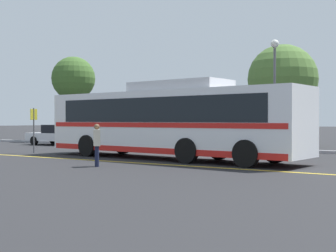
{
  "coord_description": "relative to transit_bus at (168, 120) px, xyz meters",
  "views": [
    {
      "loc": [
        10.0,
        -17.36,
        1.69
      ],
      "look_at": [
        -0.8,
        -0.24,
        1.44
      ],
      "focal_mm": 50.0,
      "sensor_mm": 36.0,
      "label": 1
    }
  ],
  "objects": [
    {
      "name": "bus_stop_sign",
      "position": [
        -7.85,
        -0.52,
        -0.22
      ],
      "size": [
        0.07,
        0.4,
        2.32
      ],
      "rotation": [
        0.0,
        0.0,
        1.46
      ],
      "color": "#59595E",
      "rests_on": "ground_plane"
    },
    {
      "name": "pedestrian_0",
      "position": [
        -0.46,
        -4.15,
        -0.81
      ],
      "size": [
        0.45,
        0.45,
        1.55
      ],
      "rotation": [
        0.0,
        0.0,
        2.37
      ],
      "color": "#191E38",
      "rests_on": "ground_plane"
    },
    {
      "name": "tree_2",
      "position": [
        1.05,
        12.04,
        2.61
      ],
      "size": [
        4.44,
        4.44,
        6.52
      ],
      "color": "#513823",
      "rests_on": "ground_plane"
    },
    {
      "name": "parked_car_1",
      "position": [
        -6.27,
        5.79,
        -0.91
      ],
      "size": [
        3.96,
        2.03,
        1.57
      ],
      "rotation": [
        0.0,
        0.0,
        1.59
      ],
      "color": "#9E9EA3",
      "rests_on": "ground_plane"
    },
    {
      "name": "ground_plane",
      "position": [
        0.78,
        0.24,
        -1.68
      ],
      "size": [
        220.0,
        220.0,
        0.0
      ],
      "primitive_type": "plane",
      "color": "#262628"
    },
    {
      "name": "curb_strip",
      "position": [
        -0.02,
        7.16,
        -1.61
      ],
      "size": [
        40.4,
        0.36,
        0.15
      ],
      "primitive_type": "cube",
      "color": "#99999E",
      "rests_on": "ground_plane"
    },
    {
      "name": "lane_strip_0",
      "position": [
        -0.02,
        -2.2,
        -1.68
      ],
      "size": [
        32.4,
        0.2,
        0.01
      ],
      "primitive_type": "cube",
      "rotation": [
        0.0,
        0.0,
        1.57
      ],
      "color": "gold",
      "rests_on": "ground_plane"
    },
    {
      "name": "transit_bus",
      "position": [
        0.0,
        0.0,
        0.0
      ],
      "size": [
        12.87,
        3.78,
        3.34
      ],
      "rotation": [
        0.0,
        0.0,
        1.46
      ],
      "color": "white",
      "rests_on": "ground_plane"
    },
    {
      "name": "tree_1",
      "position": [
        -15.55,
        10.46,
        3.33
      ],
      "size": [
        3.46,
        3.46,
        6.77
      ],
      "color": "#513823",
      "rests_on": "ground_plane"
    },
    {
      "name": "street_lamp",
      "position": [
        1.9,
        8.13,
        2.63
      ],
      "size": [
        0.46,
        0.46,
        6.19
      ],
      "color": "#59595E",
      "rests_on": "ground_plane"
    },
    {
      "name": "parked_car_0",
      "position": [
        -12.34,
        5.72,
        -0.99
      ],
      "size": [
        4.59,
        2.07,
        1.38
      ],
      "rotation": [
        0.0,
        0.0,
        1.59
      ],
      "color": "silver",
      "rests_on": "ground_plane"
    }
  ]
}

